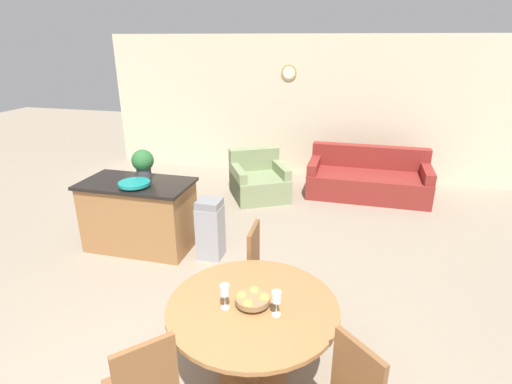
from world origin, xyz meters
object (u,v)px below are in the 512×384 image
trash_bin (210,229)px  dining_table (253,324)px  couch (368,180)px  teal_bowl (134,184)px  fruit_bowl (252,299)px  kitchen_island (139,215)px  potted_plant (143,162)px  wine_glass_right (277,298)px  armchair (259,181)px  wine_glass_left (225,291)px  dining_chair_far_side (265,269)px

trash_bin → dining_table: bearing=-60.5°
couch → teal_bowl: bearing=-134.4°
fruit_bowl → kitchen_island: size_ratio=0.19×
potted_plant → trash_bin: 1.25m
wine_glass_right → armchair: wine_glass_right is taller
wine_glass_left → trash_bin: wine_glass_left is taller
trash_bin → kitchen_island: bearing=178.7°
teal_bowl → armchair: teal_bowl is taller
dining_table → couch: bearing=78.8°
potted_plant → trash_bin: (0.99, -0.24, -0.73)m
dining_chair_far_side → trash_bin: (-0.92, 0.95, -0.14)m
fruit_bowl → armchair: fruit_bowl is taller
armchair → teal_bowl: bearing=-142.5°
teal_bowl → fruit_bowl: bearing=-41.0°
dining_chair_far_side → armchair: bearing=-167.0°
dining_chair_far_side → couch: 3.82m
dining_chair_far_side → potted_plant: (-1.91, 1.19, 0.59)m
dining_chair_far_side → potted_plant: bearing=-124.0°
teal_bowl → trash_bin: bearing=8.1°
dining_chair_far_side → fruit_bowl: size_ratio=3.70×
dining_table → wine_glass_left: bearing=-156.1°
dining_chair_far_side → wine_glass_left: size_ratio=4.87×
wine_glass_right → armchair: 4.28m
dining_table → wine_glass_left: (-0.19, -0.08, 0.32)m
potted_plant → couch: 3.92m
potted_plant → trash_bin: potted_plant is taller
teal_bowl → couch: size_ratio=0.19×
dining_table → trash_bin: trash_bin is taller
dining_chair_far_side → teal_bowl: teal_bowl is taller
kitchen_island → couch: kitchen_island is taller
dining_table → wine_glass_left: wine_glass_left is taller
teal_bowl → wine_glass_right: bearing=-39.5°
dining_table → armchair: size_ratio=1.03×
dining_table → potted_plant: bearing=134.4°
dining_chair_far_side → teal_bowl: bearing=-116.1°
dining_chair_far_side → fruit_bowl: dining_chair_far_side is taller
couch → wine_glass_left: bearing=-102.7°
fruit_bowl → potted_plant: 2.90m
dining_chair_far_side → wine_glass_right: (0.30, -0.94, 0.39)m
wine_glass_right → trash_bin: 2.31m
dining_table → wine_glass_right: (0.19, -0.07, 0.32)m
trash_bin → armchair: size_ratio=0.62×
wine_glass_left → wine_glass_right: (0.38, 0.02, 0.00)m
dining_table → teal_bowl: 2.61m
teal_bowl → couch: bearing=45.1°
dining_chair_far_side → trash_bin: dining_chair_far_side is taller
wine_glass_left → teal_bowl: 2.50m
armchair → trash_bin: bearing=-121.3°
dining_table → wine_glass_left: 0.38m
couch → potted_plant: bearing=-139.1°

